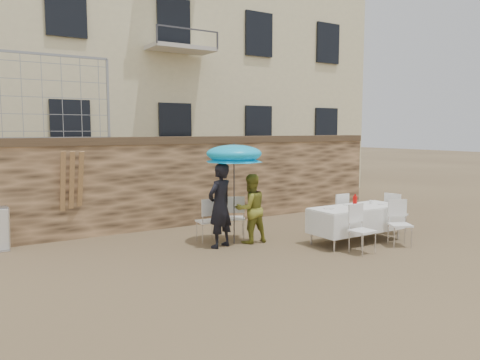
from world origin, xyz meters
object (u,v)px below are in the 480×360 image
woman_dress (251,209)px  banquet_table (356,209)px  table_chair_front_left (363,229)px  couple_chair_left (207,220)px  man_suit (220,205)px  umbrella (234,157)px  soda_bottle (355,202)px  couple_chair_right (235,217)px  table_chair_side (396,213)px  table_chair_front_right (400,223)px  table_chair_back (337,214)px

woman_dress → banquet_table: woman_dress is taller
table_chair_front_left → couple_chair_left: bearing=128.1°
man_suit → umbrella: bearing=174.0°
umbrella → banquet_table: size_ratio=0.94×
umbrella → soda_bottle: (2.10, -1.42, -0.95)m
banquet_table → table_chair_front_left: bearing=-128.7°
couple_chair_right → table_chair_front_left: size_ratio=1.00×
couple_chair_right → table_chair_front_left: 2.83m
table_chair_side → umbrella: bearing=60.1°
table_chair_front_left → man_suit: bearing=135.3°
couple_chair_left → table_chair_side: (4.10, -1.62, 0.00)m
woman_dress → banquet_table: bearing=151.5°
couple_chair_right → table_chair_front_right: (2.50, -2.47, 0.00)m
man_suit → couple_chair_left: 0.67m
banquet_table → woman_dress: bearing=149.1°
banquet_table → couple_chair_right: bearing=139.3°
woman_dress → umbrella: size_ratio=0.75×
table_chair_back → woman_dress: bearing=-9.3°
couple_chair_right → table_chair_side: bearing=-177.2°
man_suit → table_chair_front_right: man_suit is taller
man_suit → soda_bottle: 2.82m
man_suit → umbrella: umbrella is taller
table_chair_front_right → man_suit: bearing=178.3°
couple_chair_left → table_chair_back: same height
umbrella → table_chair_side: umbrella is taller
table_chair_back → table_chair_front_right: bearing=101.4°
couple_chair_right → table_chair_front_right: size_ratio=1.00×
couple_chair_right → table_chair_back: same height
woman_dress → soda_bottle: woman_dress is taller
umbrella → soda_bottle: 2.70m
umbrella → soda_bottle: size_ratio=7.56×
woman_dress → table_chair_front_left: woman_dress is taller
soda_bottle → table_chair_back: 1.11m
man_suit → soda_bottle: (2.50, -1.32, 0.03)m
couple_chair_right → table_chair_back: size_ratio=1.00×
soda_bottle → table_chair_front_left: soda_bottle is taller
woman_dress → soda_bottle: 2.19m
table_chair_back → table_chair_side: size_ratio=1.00×
umbrella → couple_chair_left: bearing=131.6°
woman_dress → soda_bottle: (1.75, -1.32, 0.17)m
man_suit → couple_chair_right: bearing=-161.8°
man_suit → banquet_table: size_ratio=0.83×
table_chair_front_left → table_chair_front_right: size_ratio=1.00×
table_chair_back → table_chair_side: same height
table_chair_front_left → table_chair_front_right: same height
couple_chair_right → table_chair_front_right: bearing=163.6°
man_suit → soda_bottle: bearing=132.2°
table_chair_back → soda_bottle: bearing=67.6°
table_chair_side → couple_chair_right: bearing=52.2°
table_chair_side → banquet_table: bearing=81.7°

